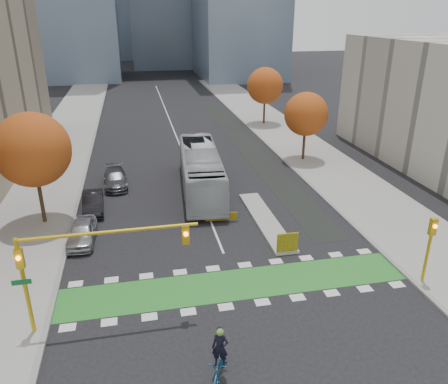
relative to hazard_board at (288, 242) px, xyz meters
name	(u,v)px	position (x,y,z in m)	size (l,w,h in m)	color
ground	(242,300)	(-4.00, -4.20, -0.80)	(300.00, 300.00, 0.00)	black
sidewalk_west	(42,185)	(-17.50, 15.80, -0.73)	(7.00, 120.00, 0.15)	gray
sidewalk_east	(324,165)	(9.50, 15.80, -0.73)	(7.00, 120.00, 0.15)	gray
curb_west	(83,182)	(-14.00, 15.80, -0.73)	(0.30, 120.00, 0.16)	gray
curb_east	(291,167)	(6.00, 15.80, -0.73)	(0.30, 120.00, 0.16)	gray
bike_crossing	(236,284)	(-4.00, -2.70, -0.79)	(20.00, 3.00, 0.01)	#287B28
centre_line	(172,125)	(-4.00, 35.80, -0.80)	(0.15, 70.00, 0.01)	silver
bike_lane_paint	(243,142)	(3.50, 25.80, -0.80)	(2.50, 50.00, 0.01)	black
median_island	(265,220)	(0.00, 4.80, -0.72)	(1.60, 10.00, 0.16)	gray
hazard_board	(288,242)	(0.00, 0.00, 0.00)	(1.40, 0.12, 1.30)	yellow
tree_west	(33,150)	(-16.00, 7.80, 4.82)	(5.20, 5.20, 8.22)	#332114
tree_east_near	(306,114)	(8.00, 17.80, 4.06)	(4.40, 4.40, 7.08)	#332114
tree_east_far	(265,86)	(8.50, 33.80, 4.44)	(4.80, 4.80, 7.65)	#332114
traffic_signal_west	(80,256)	(-11.93, -4.71, 3.23)	(8.53, 0.56, 5.20)	#BF9914
traffic_signal_east	(430,241)	(6.50, -4.71, 1.93)	(0.35, 0.43, 4.10)	#BF9914
cyclist	(220,360)	(-6.22, -9.13, 0.03)	(1.53, 2.27, 2.48)	#1E5889
bus	(201,170)	(-3.73, 11.71, 1.06)	(3.13, 13.38, 3.73)	#B5BABD
parked_car_a	(82,232)	(-13.00, 4.27, -0.07)	(1.73, 4.30, 1.46)	#A9A9AE
parked_car_b	(93,202)	(-12.61, 9.27, -0.08)	(1.52, 4.34, 1.43)	black
parked_car_c	(115,179)	(-11.03, 14.27, -0.09)	(1.98, 4.87, 1.41)	#4C4D52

